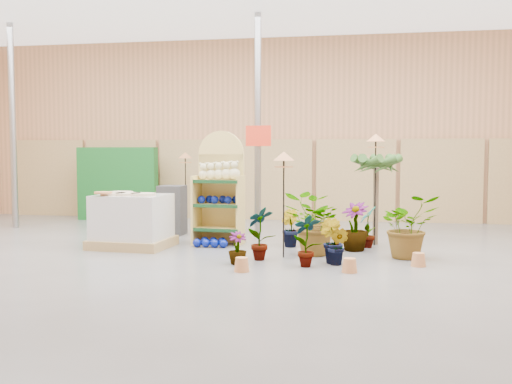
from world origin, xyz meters
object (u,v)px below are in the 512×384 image
at_px(pallet_stack, 132,221).
at_px(bird_table_front, 284,160).
at_px(display_shelf, 220,192).
at_px(potted_plant_2, 313,224).

distance_m(pallet_stack, bird_table_front, 3.01).
bearing_deg(bird_table_front, pallet_stack, 169.39).
xyz_separation_m(display_shelf, bird_table_front, (1.33, -1.25, 0.61)).
bearing_deg(bird_table_front, display_shelf, 136.82).
height_order(pallet_stack, potted_plant_2, potted_plant_2).
distance_m(display_shelf, bird_table_front, 1.92).
relative_size(pallet_stack, bird_table_front, 0.83).
height_order(display_shelf, potted_plant_2, display_shelf).
relative_size(display_shelf, potted_plant_2, 2.04).
xyz_separation_m(display_shelf, pallet_stack, (-1.43, -0.73, -0.48)).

